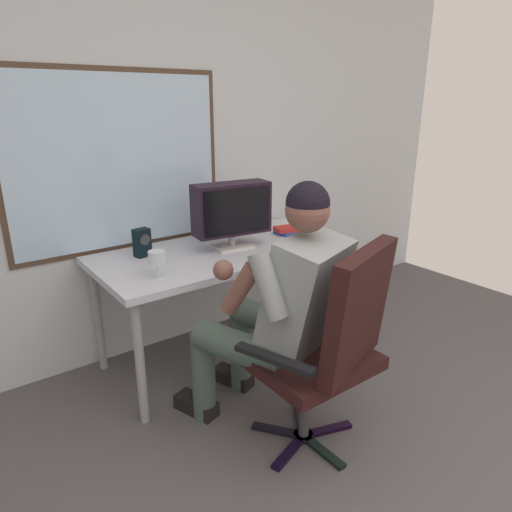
{
  "coord_description": "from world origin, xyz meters",
  "views": [
    {
      "loc": [
        -1.17,
        -0.08,
        1.57
      ],
      "look_at": [
        0.16,
        1.71,
        0.82
      ],
      "focal_mm": 32.05,
      "sensor_mm": 36.0,
      "label": 1
    }
  ],
  "objects_px": {
    "crt_monitor": "(232,210)",
    "desk_speaker": "(142,243)",
    "desk": "(225,258)",
    "office_chair": "(330,339)",
    "book_stack": "(289,230)",
    "person_seated": "(277,307)",
    "wine_glass": "(157,259)"
  },
  "relations": [
    {
      "from": "person_seated",
      "to": "wine_glass",
      "type": "xyz_separation_m",
      "value": [
        -0.35,
        0.53,
        0.16
      ]
    },
    {
      "from": "wine_glass",
      "to": "desk_speaker",
      "type": "distance_m",
      "value": 0.37
    },
    {
      "from": "desk",
      "to": "person_seated",
      "type": "xyz_separation_m",
      "value": [
        -0.19,
        -0.73,
        0.0
      ]
    },
    {
      "from": "person_seated",
      "to": "crt_monitor",
      "type": "distance_m",
      "value": 0.82
    },
    {
      "from": "office_chair",
      "to": "wine_glass",
      "type": "height_order",
      "value": "office_chair"
    },
    {
      "from": "crt_monitor",
      "to": "wine_glass",
      "type": "relative_size",
      "value": 3.41
    },
    {
      "from": "desk",
      "to": "desk_speaker",
      "type": "relative_size",
      "value": 9.55
    },
    {
      "from": "office_chair",
      "to": "crt_monitor",
      "type": "height_order",
      "value": "crt_monitor"
    },
    {
      "from": "wine_glass",
      "to": "desk_speaker",
      "type": "bearing_deg",
      "value": 77.9
    },
    {
      "from": "office_chair",
      "to": "crt_monitor",
      "type": "relative_size",
      "value": 2.12
    },
    {
      "from": "person_seated",
      "to": "crt_monitor",
      "type": "bearing_deg",
      "value": 72.11
    },
    {
      "from": "desk",
      "to": "wine_glass",
      "type": "height_order",
      "value": "wine_glass"
    },
    {
      "from": "desk",
      "to": "person_seated",
      "type": "distance_m",
      "value": 0.75
    },
    {
      "from": "person_seated",
      "to": "desk",
      "type": "bearing_deg",
      "value": 75.72
    },
    {
      "from": "person_seated",
      "to": "wine_glass",
      "type": "relative_size",
      "value": 8.93
    },
    {
      "from": "desk",
      "to": "desk_speaker",
      "type": "xyz_separation_m",
      "value": [
        -0.46,
        0.16,
        0.15
      ]
    },
    {
      "from": "office_chair",
      "to": "desk_speaker",
      "type": "distance_m",
      "value": 1.24
    },
    {
      "from": "crt_monitor",
      "to": "office_chair",
      "type": "bearing_deg",
      "value": -98.75
    },
    {
      "from": "crt_monitor",
      "to": "wine_glass",
      "type": "xyz_separation_m",
      "value": [
        -0.59,
        -0.2,
        -0.13
      ]
    },
    {
      "from": "person_seated",
      "to": "crt_monitor",
      "type": "xyz_separation_m",
      "value": [
        0.23,
        0.72,
        0.3
      ]
    },
    {
      "from": "desk",
      "to": "book_stack",
      "type": "height_order",
      "value": "book_stack"
    },
    {
      "from": "person_seated",
      "to": "book_stack",
      "type": "relative_size",
      "value": 5.9
    },
    {
      "from": "crt_monitor",
      "to": "desk_speaker",
      "type": "bearing_deg",
      "value": 161.48
    },
    {
      "from": "desk",
      "to": "office_chair",
      "type": "relative_size",
      "value": 1.52
    },
    {
      "from": "office_chair",
      "to": "book_stack",
      "type": "distance_m",
      "value": 1.22
    },
    {
      "from": "crt_monitor",
      "to": "book_stack",
      "type": "xyz_separation_m",
      "value": [
        0.49,
        0.03,
        -0.21
      ]
    },
    {
      "from": "wine_glass",
      "to": "office_chair",
      "type": "bearing_deg",
      "value": -61.5
    },
    {
      "from": "office_chair",
      "to": "book_stack",
      "type": "xyz_separation_m",
      "value": [
        0.64,
        1.03,
        0.17
      ]
    },
    {
      "from": "office_chair",
      "to": "person_seated",
      "type": "bearing_deg",
      "value": 106.61
    },
    {
      "from": "person_seated",
      "to": "desk_speaker",
      "type": "relative_size",
      "value": 7.75
    },
    {
      "from": "crt_monitor",
      "to": "book_stack",
      "type": "relative_size",
      "value": 2.25
    },
    {
      "from": "book_stack",
      "to": "crt_monitor",
      "type": "bearing_deg",
      "value": -176.02
    }
  ]
}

